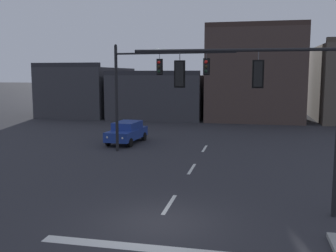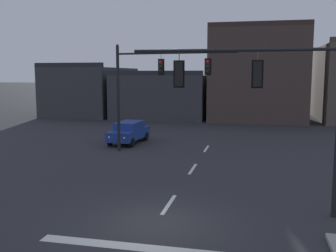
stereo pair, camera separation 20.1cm
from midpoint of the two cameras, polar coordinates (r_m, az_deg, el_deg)
ground_plane at (r=14.06m, az=-1.94°, el=-13.97°), size 400.00×400.00×0.00m
stop_bar_paint at (r=12.28m, az=-4.30°, el=-17.28°), size 6.40×0.50×0.01m
lane_centreline at (r=15.89m, az=-0.17°, el=-11.36°), size 0.16×26.40×0.01m
signal_mast_near_side at (r=14.65m, az=15.01°, el=4.56°), size 7.54×0.45×6.50m
signal_mast_far_side at (r=25.25m, az=-3.09°, el=6.77°), size 7.94×0.91×7.09m
car_lot_nearside at (r=29.48m, az=-6.22°, el=-0.84°), size 2.18×4.56×1.61m
building_row at (r=46.78m, az=7.62°, el=5.94°), size 38.94×13.84×10.40m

